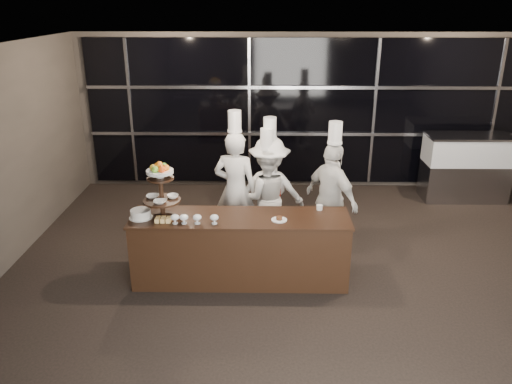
{
  "coord_description": "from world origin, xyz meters",
  "views": [
    {
      "loc": [
        -0.92,
        -4.62,
        3.53
      ],
      "look_at": [
        -1.02,
        1.57,
        1.15
      ],
      "focal_mm": 35.0,
      "sensor_mm": 36.0,
      "label": 1
    }
  ],
  "objects_px": {
    "buffet_counter": "(241,248)",
    "display_stand": "(161,186)",
    "display_case": "(466,164)",
    "chef_c": "(269,190)",
    "layer_cake": "(141,214)",
    "chef_a": "(236,189)",
    "chef_d": "(331,198)",
    "chef_b": "(266,196)"
  },
  "relations": [
    {
      "from": "buffet_counter",
      "to": "display_stand",
      "type": "xyz_separation_m",
      "value": [
        -1.0,
        -0.0,
        0.87
      ]
    },
    {
      "from": "display_case",
      "to": "chef_c",
      "type": "xyz_separation_m",
      "value": [
        -3.68,
        -1.82,
        0.15
      ]
    },
    {
      "from": "display_stand",
      "to": "display_case",
      "type": "bearing_deg",
      "value": 30.83
    },
    {
      "from": "layer_cake",
      "to": "chef_a",
      "type": "xyz_separation_m",
      "value": [
        1.16,
        1.07,
        -0.05
      ]
    },
    {
      "from": "chef_a",
      "to": "chef_d",
      "type": "xyz_separation_m",
      "value": [
        1.4,
        -0.21,
        -0.06
      ]
    },
    {
      "from": "display_case",
      "to": "chef_a",
      "type": "bearing_deg",
      "value": -154.44
    },
    {
      "from": "display_stand",
      "to": "chef_b",
      "type": "distance_m",
      "value": 1.82
    },
    {
      "from": "layer_cake",
      "to": "chef_c",
      "type": "bearing_deg",
      "value": 37.08
    },
    {
      "from": "display_stand",
      "to": "chef_d",
      "type": "bearing_deg",
      "value": 19.58
    },
    {
      "from": "display_stand",
      "to": "layer_cake",
      "type": "distance_m",
      "value": 0.46
    },
    {
      "from": "display_case",
      "to": "chef_a",
      "type": "xyz_separation_m",
      "value": [
        -4.19,
        -2.0,
        0.23
      ]
    },
    {
      "from": "buffet_counter",
      "to": "chef_b",
      "type": "distance_m",
      "value": 1.18
    },
    {
      "from": "chef_a",
      "to": "display_stand",
      "type": "bearing_deg",
      "value": -130.84
    },
    {
      "from": "chef_a",
      "to": "layer_cake",
      "type": "bearing_deg",
      "value": -137.22
    },
    {
      "from": "buffet_counter",
      "to": "chef_a",
      "type": "distance_m",
      "value": 1.13
    },
    {
      "from": "display_stand",
      "to": "display_case",
      "type": "xyz_separation_m",
      "value": [
        5.07,
        3.03,
        -0.65
      ]
    },
    {
      "from": "buffet_counter",
      "to": "chef_d",
      "type": "bearing_deg",
      "value": 32.34
    },
    {
      "from": "buffet_counter",
      "to": "display_case",
      "type": "xyz_separation_m",
      "value": [
        4.07,
        3.03,
        0.22
      ]
    },
    {
      "from": "layer_cake",
      "to": "chef_b",
      "type": "distance_m",
      "value": 1.99
    },
    {
      "from": "buffet_counter",
      "to": "layer_cake",
      "type": "height_order",
      "value": "layer_cake"
    },
    {
      "from": "chef_b",
      "to": "chef_d",
      "type": "bearing_deg",
      "value": -16.53
    },
    {
      "from": "display_case",
      "to": "chef_c",
      "type": "height_order",
      "value": "chef_c"
    },
    {
      "from": "layer_cake",
      "to": "buffet_counter",
      "type": "bearing_deg",
      "value": 2.24
    },
    {
      "from": "chef_b",
      "to": "chef_c",
      "type": "height_order",
      "value": "chef_c"
    },
    {
      "from": "layer_cake",
      "to": "chef_a",
      "type": "bearing_deg",
      "value": 42.78
    },
    {
      "from": "display_case",
      "to": "chef_b",
      "type": "relative_size",
      "value": 0.85
    },
    {
      "from": "display_stand",
      "to": "layer_cake",
      "type": "relative_size",
      "value": 2.48
    },
    {
      "from": "display_stand",
      "to": "chef_a",
      "type": "bearing_deg",
      "value": 49.16
    },
    {
      "from": "display_stand",
      "to": "chef_a",
      "type": "xyz_separation_m",
      "value": [
        0.89,
        1.02,
        -0.42
      ]
    },
    {
      "from": "chef_a",
      "to": "buffet_counter",
      "type": "bearing_deg",
      "value": -83.62
    },
    {
      "from": "buffet_counter",
      "to": "display_stand",
      "type": "bearing_deg",
      "value": -179.99
    },
    {
      "from": "chef_a",
      "to": "display_case",
      "type": "bearing_deg",
      "value": 25.56
    },
    {
      "from": "display_stand",
      "to": "chef_c",
      "type": "relative_size",
      "value": 0.38
    },
    {
      "from": "display_stand",
      "to": "chef_d",
      "type": "distance_m",
      "value": 2.47
    },
    {
      "from": "display_stand",
      "to": "chef_b",
      "type": "bearing_deg",
      "value": 39.11
    },
    {
      "from": "layer_cake",
      "to": "chef_d",
      "type": "xyz_separation_m",
      "value": [
        2.56,
        0.86,
        -0.11
      ]
    },
    {
      "from": "display_case",
      "to": "buffet_counter",
      "type": "bearing_deg",
      "value": -143.37
    },
    {
      "from": "chef_c",
      "to": "chef_d",
      "type": "bearing_deg",
      "value": -23.75
    },
    {
      "from": "chef_a",
      "to": "chef_b",
      "type": "xyz_separation_m",
      "value": [
        0.46,
        0.07,
        -0.15
      ]
    },
    {
      "from": "buffet_counter",
      "to": "layer_cake",
      "type": "relative_size",
      "value": 9.47
    },
    {
      "from": "buffet_counter",
      "to": "chef_c",
      "type": "xyz_separation_m",
      "value": [
        0.39,
        1.21,
        0.37
      ]
    },
    {
      "from": "layer_cake",
      "to": "chef_c",
      "type": "relative_size",
      "value": 0.15
    }
  ]
}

